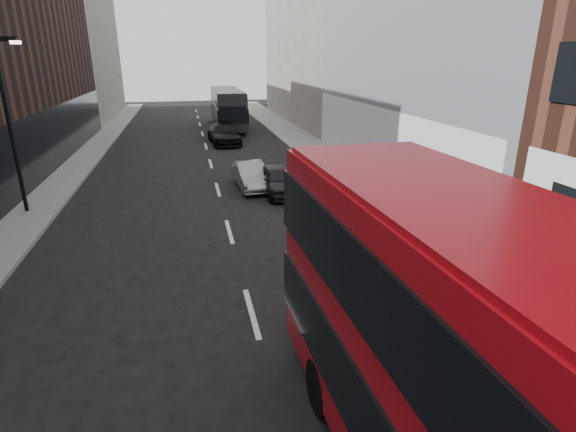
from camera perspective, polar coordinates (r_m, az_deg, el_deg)
sidewalk_right at (r=29.39m, az=5.17°, el=7.06°), size 3.00×80.00×0.15m
sidewalk_left at (r=28.82m, az=-25.80°, el=4.92°), size 2.00×80.00×0.15m
building_victorian at (r=48.13m, az=2.91°, el=23.44°), size 6.50×24.00×21.00m
building_left_mid at (r=33.88m, az=-31.83°, el=17.84°), size 5.00×24.00×14.00m
building_left_far at (r=55.26m, az=-24.55°, el=18.04°), size 5.00×20.00×13.00m
street_lamp at (r=21.57m, az=-31.84°, el=10.78°), size 1.06×0.22×7.00m
grey_bus at (r=43.48m, az=-7.68°, el=13.48°), size 2.72×11.07×3.56m
car_a at (r=22.12m, az=-1.23°, el=4.61°), size 1.81×4.15×1.39m
car_b at (r=23.21m, az=-4.78°, el=5.16°), size 1.64×4.07×1.31m
car_c at (r=35.74m, az=-8.15°, el=10.30°), size 2.49×5.38×1.52m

